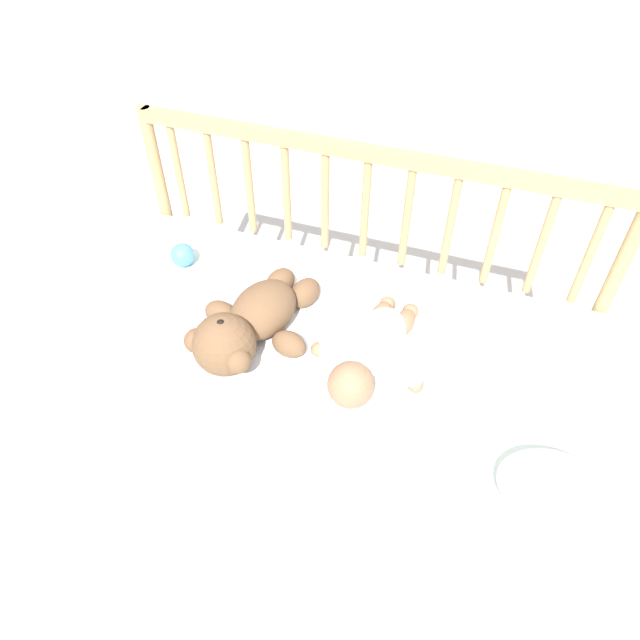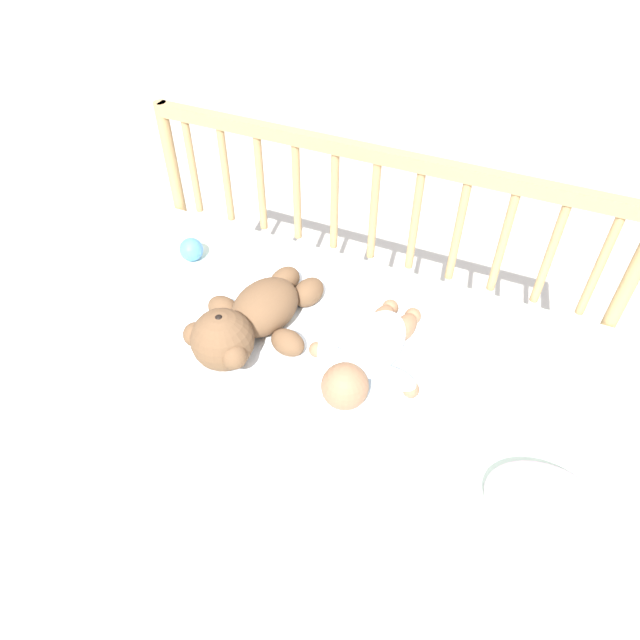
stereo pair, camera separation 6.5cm
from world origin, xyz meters
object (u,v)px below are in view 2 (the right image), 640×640
object	(u,v)px
baby	(370,352)
toy_ball	(191,249)
small_pillow	(548,506)
teddy_bear	(250,320)

from	to	relation	value
baby	toy_ball	world-z (taller)	baby
baby	toy_ball	size ratio (longest dim) A/B	5.69
small_pillow	baby	bearing A→B (deg)	153.73
teddy_bear	small_pillow	bearing A→B (deg)	-14.03
small_pillow	toy_ball	size ratio (longest dim) A/B	3.51
toy_ball	small_pillow	bearing A→B (deg)	-20.54
baby	small_pillow	xyz separation A→B (m)	(0.43, -0.21, -0.02)
toy_ball	teddy_bear	bearing A→B (deg)	-33.94
teddy_bear	small_pillow	size ratio (longest dim) A/B	1.75
baby	toy_ball	distance (m)	0.61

